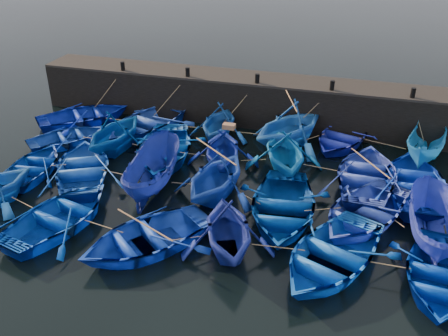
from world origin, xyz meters
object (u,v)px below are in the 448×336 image
(boat_13, at_px, (35,165))
(boat_8, at_px, (163,149))
(wooden_crate, at_px, (229,126))
(boat_0, at_px, (84,115))

(boat_13, bearing_deg, boat_8, -157.52)
(boat_8, xyz_separation_m, boat_13, (-5.26, -2.98, -0.16))
(wooden_crate, bearing_deg, boat_8, -179.97)
(boat_13, xyz_separation_m, wooden_crate, (8.63, 2.98, 1.80))
(boat_0, height_order, boat_8, boat_8)
(boat_0, height_order, wooden_crate, wooden_crate)
(boat_0, bearing_deg, boat_8, -159.00)
(boat_0, distance_m, boat_13, 5.90)
(boat_0, relative_size, boat_13, 1.24)
(boat_8, distance_m, boat_13, 6.04)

